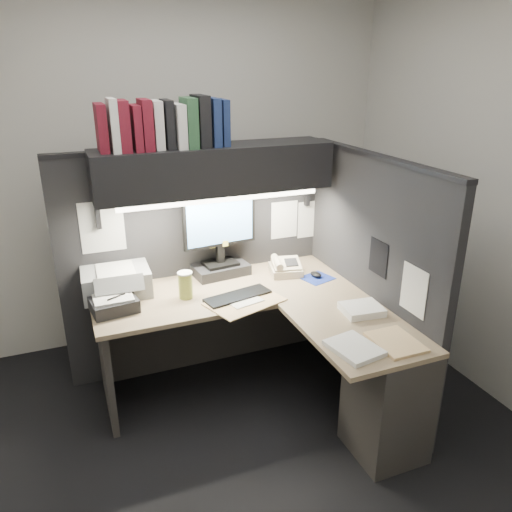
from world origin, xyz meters
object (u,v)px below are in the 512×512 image
(coffee_cup, at_px, (185,286))
(notebook_stack, at_px, (114,305))
(printer, at_px, (116,280))
(desk, at_px, (303,359))
(keyboard, at_px, (238,296))
(telephone, at_px, (286,268))
(overhead_shelf, at_px, (214,169))
(monitor, at_px, (220,245))

(coffee_cup, xyz_separation_m, notebook_stack, (-0.45, -0.01, -0.04))
(printer, bearing_deg, desk, -36.54)
(keyboard, xyz_separation_m, coffee_cup, (-0.31, 0.13, 0.07))
(desk, relative_size, notebook_stack, 6.39)
(coffee_cup, bearing_deg, telephone, 9.19)
(overhead_shelf, relative_size, printer, 3.65)
(telephone, xyz_separation_m, notebook_stack, (-1.21, -0.14, -0.00))
(coffee_cup, relative_size, notebook_stack, 0.63)
(coffee_cup, distance_m, notebook_stack, 0.45)
(printer, bearing_deg, keyboard, -26.29)
(overhead_shelf, xyz_separation_m, printer, (-0.69, 0.03, -0.68))
(overhead_shelf, relative_size, keyboard, 3.54)
(overhead_shelf, relative_size, monitor, 2.72)
(telephone, bearing_deg, notebook_stack, -160.74)
(desk, xyz_separation_m, telephone, (0.18, 0.65, 0.33))
(desk, distance_m, keyboard, 0.57)
(desk, bearing_deg, notebook_stack, 153.55)
(keyboard, height_order, coffee_cup, coffee_cup)
(telephone, distance_m, printer, 1.17)
(desk, xyz_separation_m, printer, (-0.99, 0.78, 0.37))
(telephone, bearing_deg, coffee_cup, -157.93)
(desk, height_order, printer, printer)
(notebook_stack, bearing_deg, telephone, 6.38)
(desk, relative_size, overhead_shelf, 1.10)
(monitor, bearing_deg, desk, -78.42)
(telephone, bearing_deg, desk, -92.33)
(desk, height_order, notebook_stack, notebook_stack)
(telephone, relative_size, notebook_stack, 0.84)
(monitor, relative_size, printer, 1.34)
(monitor, bearing_deg, coffee_cup, -145.92)
(monitor, relative_size, keyboard, 1.30)
(notebook_stack, bearing_deg, coffee_cup, 1.57)
(monitor, bearing_deg, keyboard, -98.84)
(keyboard, bearing_deg, monitor, 75.54)
(desk, distance_m, telephone, 0.75)
(notebook_stack, bearing_deg, monitor, 20.45)
(desk, xyz_separation_m, notebook_stack, (-1.04, 0.52, 0.33))
(keyboard, bearing_deg, coffee_cup, 145.70)
(monitor, height_order, notebook_stack, monitor)
(monitor, height_order, coffee_cup, monitor)
(monitor, bearing_deg, overhead_shelf, -133.83)
(coffee_cup, distance_m, printer, 0.47)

